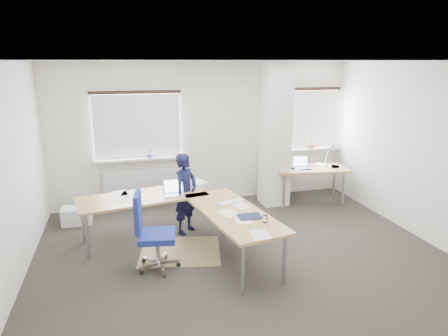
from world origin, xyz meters
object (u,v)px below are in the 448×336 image
object	(u,v)px
task_chair	(155,248)
person	(186,193)
desk_side	(311,170)
desk_main	(188,205)

from	to	relation	value
task_chair	person	size ratio (longest dim) A/B	0.82
desk_side	task_chair	size ratio (longest dim) A/B	1.35
desk_side	desk_main	bearing A→B (deg)	-143.81
desk_side	person	distance (m)	2.80
desk_main	person	size ratio (longest dim) A/B	2.08
desk_side	task_chair	world-z (taller)	desk_side
task_chair	person	distance (m)	1.34
task_chair	person	xyz separation A→B (m)	(0.63, 1.12, 0.37)
desk_main	task_chair	xyz separation A→B (m)	(-0.56, -0.53, -0.38)
desk_main	desk_side	bearing A→B (deg)	16.55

